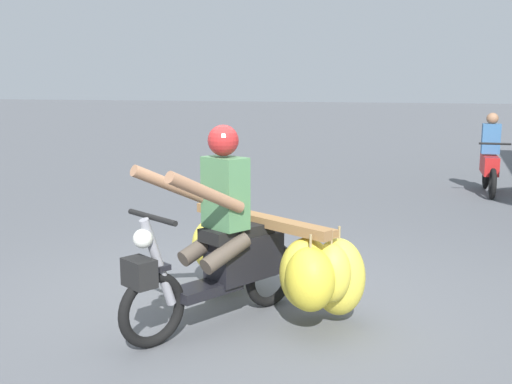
# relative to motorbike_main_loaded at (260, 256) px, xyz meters

# --- Properties ---
(ground_plane) EXTENTS (120.00, 120.00, 0.00)m
(ground_plane) POSITION_rel_motorbike_main_loaded_xyz_m (-0.21, 0.16, -0.49)
(ground_plane) COLOR #56595E
(motorbike_main_loaded) EXTENTS (1.82, 1.98, 1.58)m
(motorbike_main_loaded) POSITION_rel_motorbike_main_loaded_xyz_m (0.00, 0.00, 0.00)
(motorbike_main_loaded) COLOR black
(motorbike_main_loaded) RESTS_ON ground
(motorbike_distant_ahead_left) EXTENTS (0.50, 1.62, 1.40)m
(motorbike_distant_ahead_left) POSITION_rel_motorbike_main_loaded_xyz_m (2.08, 6.66, 0.07)
(motorbike_distant_ahead_left) COLOR black
(motorbike_distant_ahead_left) RESTS_ON ground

